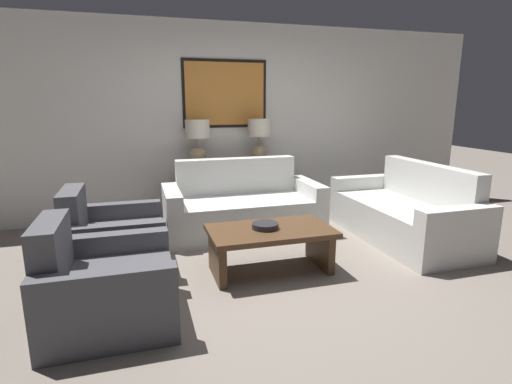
{
  "coord_description": "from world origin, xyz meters",
  "views": [
    {
      "loc": [
        -1.21,
        -3.2,
        1.6
      ],
      "look_at": [
        -0.02,
        0.8,
        0.65
      ],
      "focal_mm": 28.0,
      "sensor_mm": 36.0,
      "label": 1
    }
  ],
  "objects_px": {
    "table_lamp_right": "(259,137)",
    "couch_by_back_wall": "(242,208)",
    "console_table": "(230,191)",
    "armchair_near_camera": "(105,288)",
    "decorative_bowl": "(265,226)",
    "armchair_near_back_wall": "(112,242)",
    "table_lamp_left": "(198,138)",
    "couch_by_side": "(405,214)",
    "coffee_table": "(270,240)"
  },
  "relations": [
    {
      "from": "table_lamp_right",
      "to": "couch_by_back_wall",
      "type": "bearing_deg",
      "value": -122.19
    },
    {
      "from": "console_table",
      "to": "armchair_near_camera",
      "type": "relative_size",
      "value": 1.41
    },
    {
      "from": "decorative_bowl",
      "to": "armchair_near_back_wall",
      "type": "distance_m",
      "value": 1.5
    },
    {
      "from": "console_table",
      "to": "table_lamp_right",
      "type": "distance_m",
      "value": 0.86
    },
    {
      "from": "table_lamp_right",
      "to": "armchair_near_back_wall",
      "type": "relative_size",
      "value": 0.68
    },
    {
      "from": "console_table",
      "to": "table_lamp_left",
      "type": "xyz_separation_m",
      "value": [
        -0.43,
        0.0,
        0.75
      ]
    },
    {
      "from": "couch_by_side",
      "to": "armchair_near_back_wall",
      "type": "distance_m",
      "value": 3.28
    },
    {
      "from": "coffee_table",
      "to": "armchair_near_back_wall",
      "type": "xyz_separation_m",
      "value": [
        -1.45,
        0.51,
        -0.04
      ]
    },
    {
      "from": "console_table",
      "to": "couch_by_side",
      "type": "bearing_deg",
      "value": -40.02
    },
    {
      "from": "couch_by_side",
      "to": "armchair_near_back_wall",
      "type": "bearing_deg",
      "value": 178.83
    },
    {
      "from": "table_lamp_right",
      "to": "couch_by_back_wall",
      "type": "height_order",
      "value": "table_lamp_right"
    },
    {
      "from": "table_lamp_right",
      "to": "couch_by_side",
      "type": "xyz_separation_m",
      "value": [
        1.34,
        -1.49,
        -0.82
      ]
    },
    {
      "from": "table_lamp_right",
      "to": "table_lamp_left",
      "type": "bearing_deg",
      "value": 180.0
    },
    {
      "from": "couch_by_back_wall",
      "to": "couch_by_side",
      "type": "bearing_deg",
      "value": -24.45
    },
    {
      "from": "armchair_near_back_wall",
      "to": "armchair_near_camera",
      "type": "bearing_deg",
      "value": -90.0
    },
    {
      "from": "table_lamp_right",
      "to": "armchair_near_back_wall",
      "type": "height_order",
      "value": "table_lamp_right"
    },
    {
      "from": "couch_by_back_wall",
      "to": "couch_by_side",
      "type": "distance_m",
      "value": 1.95
    },
    {
      "from": "coffee_table",
      "to": "table_lamp_right",
      "type": "bearing_deg",
      "value": 76.03
    },
    {
      "from": "table_lamp_left",
      "to": "table_lamp_right",
      "type": "distance_m",
      "value": 0.86
    },
    {
      "from": "table_lamp_left",
      "to": "coffee_table",
      "type": "relative_size",
      "value": 0.53
    },
    {
      "from": "table_lamp_left",
      "to": "couch_by_back_wall",
      "type": "distance_m",
      "value": 1.15
    },
    {
      "from": "couch_by_back_wall",
      "to": "decorative_bowl",
      "type": "xyz_separation_m",
      "value": [
        -0.1,
        -1.24,
        0.16
      ]
    },
    {
      "from": "console_table",
      "to": "armchair_near_camera",
      "type": "distance_m",
      "value": 2.87
    },
    {
      "from": "couch_by_side",
      "to": "armchair_near_camera",
      "type": "relative_size",
      "value": 2.09
    },
    {
      "from": "table_lamp_right",
      "to": "armchair_near_back_wall",
      "type": "bearing_deg",
      "value": -143.64
    },
    {
      "from": "console_table",
      "to": "decorative_bowl",
      "type": "bearing_deg",
      "value": -92.98
    },
    {
      "from": "couch_by_side",
      "to": "table_lamp_left",
      "type": "bearing_deg",
      "value": 145.95
    },
    {
      "from": "console_table",
      "to": "couch_by_back_wall",
      "type": "bearing_deg",
      "value": -90.0
    },
    {
      "from": "couch_by_back_wall",
      "to": "armchair_near_camera",
      "type": "distance_m",
      "value": 2.32
    },
    {
      "from": "coffee_table",
      "to": "table_lamp_left",
      "type": "bearing_deg",
      "value": 101.07
    },
    {
      "from": "couch_by_back_wall",
      "to": "decorative_bowl",
      "type": "bearing_deg",
      "value": -94.62
    },
    {
      "from": "coffee_table",
      "to": "armchair_near_camera",
      "type": "xyz_separation_m",
      "value": [
        -1.45,
        -0.51,
        -0.04
      ]
    },
    {
      "from": "console_table",
      "to": "coffee_table",
      "type": "relative_size",
      "value": 1.1
    },
    {
      "from": "console_table",
      "to": "couch_by_side",
      "type": "distance_m",
      "value": 2.32
    },
    {
      "from": "console_table",
      "to": "armchair_near_back_wall",
      "type": "distance_m",
      "value": 2.07
    },
    {
      "from": "couch_by_side",
      "to": "console_table",
      "type": "bearing_deg",
      "value": 139.98
    },
    {
      "from": "decorative_bowl",
      "to": "armchair_near_back_wall",
      "type": "height_order",
      "value": "armchair_near_back_wall"
    },
    {
      "from": "table_lamp_left",
      "to": "armchair_near_back_wall",
      "type": "bearing_deg",
      "value": -127.01
    },
    {
      "from": "console_table",
      "to": "table_lamp_left",
      "type": "height_order",
      "value": "table_lamp_left"
    },
    {
      "from": "coffee_table",
      "to": "armchair_near_camera",
      "type": "bearing_deg",
      "value": -160.54
    },
    {
      "from": "console_table",
      "to": "coffee_table",
      "type": "distance_m",
      "value": 1.94
    },
    {
      "from": "table_lamp_right",
      "to": "couch_by_side",
      "type": "bearing_deg",
      "value": -47.94
    },
    {
      "from": "console_table",
      "to": "armchair_near_camera",
      "type": "bearing_deg",
      "value": -121.54
    },
    {
      "from": "coffee_table",
      "to": "decorative_bowl",
      "type": "distance_m",
      "value": 0.15
    },
    {
      "from": "coffee_table",
      "to": "armchair_near_back_wall",
      "type": "bearing_deg",
      "value": 160.54
    },
    {
      "from": "coffee_table",
      "to": "decorative_bowl",
      "type": "xyz_separation_m",
      "value": [
        -0.05,
        0.01,
        0.14
      ]
    },
    {
      "from": "table_lamp_left",
      "to": "couch_by_back_wall",
      "type": "xyz_separation_m",
      "value": [
        0.43,
        -0.68,
        -0.82
      ]
    },
    {
      "from": "table_lamp_right",
      "to": "decorative_bowl",
      "type": "relative_size",
      "value": 2.47
    },
    {
      "from": "decorative_bowl",
      "to": "couch_by_side",
      "type": "bearing_deg",
      "value": 12.95
    },
    {
      "from": "table_lamp_right",
      "to": "coffee_table",
      "type": "height_order",
      "value": "table_lamp_right"
    }
  ]
}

